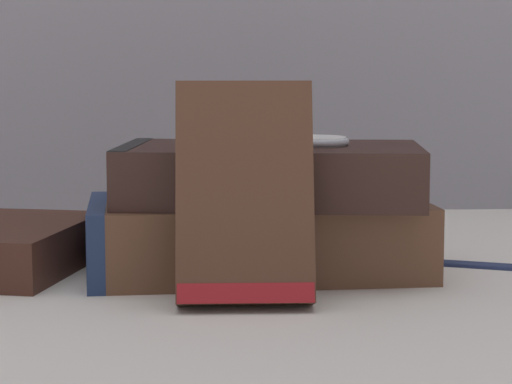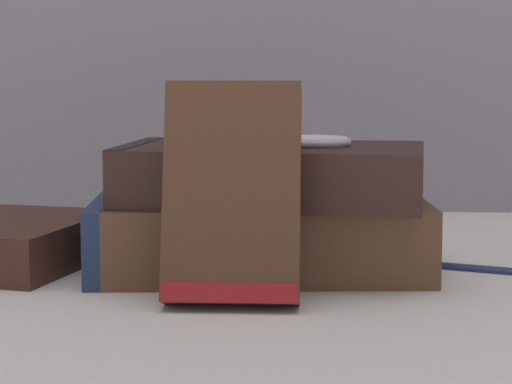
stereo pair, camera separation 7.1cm
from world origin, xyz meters
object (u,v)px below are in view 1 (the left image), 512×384
pocket_watch (313,141)px  fountain_pen (512,264)px  reading_glasses (231,243)px  book_flat_bottom (249,237)px  book_flat_top (263,174)px  book_leaning_front (244,202)px

pocket_watch → fountain_pen: 0.17m
pocket_watch → reading_glasses: size_ratio=0.54×
book_flat_bottom → reading_glasses: size_ratio=2.43×
book_flat_bottom → book_flat_top: book_flat_top is taller
book_leaning_front → pocket_watch: size_ratio=2.57×
book_leaning_front → fountain_pen: (0.19, 0.10, -0.06)m
book_flat_bottom → pocket_watch: 0.08m
book_flat_top → fountain_pen: book_flat_top is taller
pocket_watch → reading_glasses: (-0.05, 0.12, -0.09)m
book_flat_top → pocket_watch: (0.03, -0.00, 0.02)m
pocket_watch → book_flat_top: bearing=174.8°
book_flat_bottom → book_flat_top: 0.05m
reading_glasses → fountain_pen: bearing=-46.0°
book_leaning_front → pocket_watch: book_leaning_front is taller
book_flat_top → pocket_watch: pocket_watch is taller
book_flat_bottom → fountain_pen: size_ratio=2.00×
book_flat_bottom → pocket_watch: size_ratio=4.53×
book_leaning_front → fountain_pen: bearing=26.7°
book_flat_top → reading_glasses: book_flat_top is taller
reading_glasses → fountain_pen: size_ratio=0.82×
fountain_pen → book_flat_bottom: bearing=-157.4°
fountain_pen → pocket_watch: bearing=-152.5°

